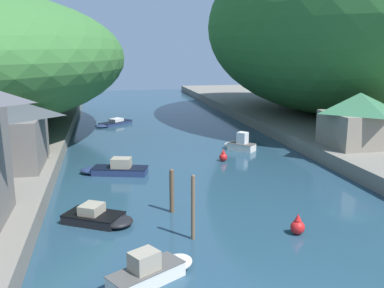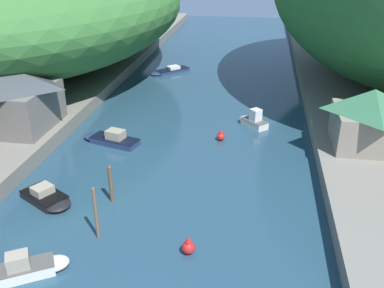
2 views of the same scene
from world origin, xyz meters
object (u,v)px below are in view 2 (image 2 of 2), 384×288
Objects in this scene: boat_open_rowboat at (169,71)px; channel_buoy_far at (221,136)px; boathouse_shed at (10,96)px; boat_cabin_cruiser at (110,139)px; boat_near_quay at (30,268)px; boat_far_upstream at (252,121)px; right_bank_cottage at (370,117)px; channel_buoy_near at (188,247)px; boat_navy_launch at (48,198)px.

channel_buoy_far is (9.37, -21.15, 0.17)m from boat_open_rowboat.
boathouse_shed is 1.33× the size of boat_cabin_cruiser.
boat_cabin_cruiser reaches higher than channel_buoy_far.
boat_far_upstream reaches higher than boat_near_quay.
boathouse_shed is 6.92× the size of channel_buoy_far.
boat_far_upstream is (21.44, 6.57, -3.64)m from boathouse_shed.
right_bank_cottage is at bearing -8.40° from channel_buoy_far.
channel_buoy_near is at bearing 149.34° from boat_open_rowboat.
right_bank_cottage reaches higher than boat_cabin_cruiser.
boat_near_quay is at bearing -160.98° from boat_far_upstream.
boat_near_quay is at bearing 136.68° from boat_open_rowboat.
boat_navy_launch is 4.07× the size of channel_buoy_far.
boathouse_shed is 25.85m from boat_open_rowboat.
boat_far_upstream is 4.80m from channel_buoy_far.
boathouse_shed is 12.86m from boat_navy_launch.
boathouse_shed reaches higher than boat_cabin_cruiser.
channel_buoy_far is (18.68, 2.64, -3.77)m from boathouse_shed.
boat_navy_launch is 3.79× the size of channel_buoy_near.
channel_buoy_far is (-2.75, -3.93, -0.12)m from boat_far_upstream.
boat_cabin_cruiser is 4.83× the size of channel_buoy_near.
right_bank_cottage is 5.30× the size of channel_buoy_far.
channel_buoy_near is at bearing -129.45° from boat_cabin_cruiser.
boat_open_rowboat is at bearing 113.90° from channel_buoy_far.
boat_cabin_cruiser is (-12.65, -6.06, -0.14)m from boat_far_upstream.
right_bank_cottage is 27.30m from boat_near_quay.
channel_buoy_near is 15.99m from channel_buoy_far.
channel_buoy_near is (8.32, 3.13, -0.00)m from boat_near_quay.
right_bank_cottage is at bearing -73.26° from boat_cabin_cruiser.
boat_open_rowboat is 1.21× the size of boat_navy_launch.
channel_buoy_near reaches higher than channel_buoy_far.
boat_navy_launch is (-13.75, -16.14, -0.20)m from boat_far_upstream.
boat_cabin_cruiser is (8.78, 0.51, -3.79)m from boathouse_shed.
boat_near_quay is 17.03m from boat_cabin_cruiser.
boathouse_shed is at bearing -171.95° from channel_buoy_far.
boathouse_shed is 1.40× the size of boat_open_rowboat.
right_bank_cottage reaches higher than boat_near_quay.
boat_near_quay is at bearing -140.27° from right_bank_cottage.
boat_navy_launch reaches higher than boat_open_rowboat.
boat_cabin_cruiser is (-1.27, 16.99, -0.05)m from boat_near_quay.
boat_open_rowboat is at bearing 68.63° from boathouse_shed.
boat_open_rowboat is at bearing 14.58° from boat_cabin_cruiser.
right_bank_cottage is at bearing 144.63° from boat_navy_launch.
right_bank_cottage is 31.70m from boat_open_rowboat.
channel_buoy_far is (9.90, 2.13, 0.02)m from boat_cabin_cruiser.
channel_buoy_near is (9.06, -37.14, 0.21)m from boat_open_rowboat.
boathouse_shed is 6.45× the size of channel_buoy_near.
boat_far_upstream is 21.20m from boat_navy_launch.
boat_cabin_cruiser is (-0.53, -23.28, 0.15)m from boat_open_rowboat.
channel_buoy_near reaches higher than boat_open_rowboat.
boat_cabin_cruiser is (-22.10, -0.33, -3.40)m from right_bank_cottage.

